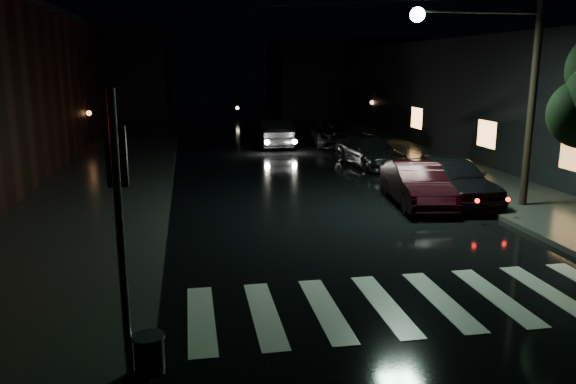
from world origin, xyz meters
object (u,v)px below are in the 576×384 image
parked_car_b (416,184)px  parked_car_c (369,151)px  parked_car_a (451,178)px  parked_car_d (333,133)px  oncoming_car (272,133)px

parked_car_b → parked_car_c: parked_car_b is taller
parked_car_a → parked_car_c: (-0.54, 7.38, -0.12)m
parked_car_b → parked_car_d: bearing=93.2°
parked_car_a → oncoming_car: parked_car_a is taller
parked_car_c → oncoming_car: oncoming_car is taller
parked_car_d → parked_car_c: bearing=-86.7°
parked_car_b → oncoming_car: size_ratio=0.89×
parked_car_c → parked_car_d: size_ratio=0.91×
parked_car_c → parked_car_a: bearing=-93.5°
parked_car_b → parked_car_a: bearing=15.9°
parked_car_d → oncoming_car: oncoming_car is taller
parked_car_c → parked_car_d: parked_car_d is taller
parked_car_c → parked_car_d: 6.78m
parked_car_c → oncoming_car: 7.92m
oncoming_car → parked_car_a: bearing=105.1°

